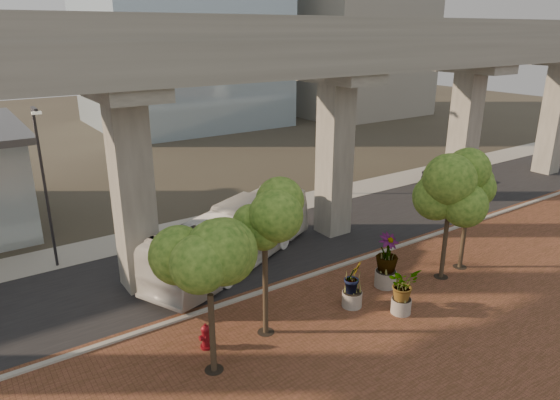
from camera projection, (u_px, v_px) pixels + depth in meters
ground at (268, 269)px, 25.92m from camera, size 160.00×160.00×0.00m
brick_plaza at (378, 345)px, 19.65m from camera, size 70.00×13.00×0.06m
asphalt_road at (248, 255)px, 27.48m from camera, size 90.00×8.00×0.04m
curb_strip at (290, 283)px, 24.33m from camera, size 70.00×0.25×0.16m
far_sidewalk at (204, 224)px, 31.78m from camera, size 90.00×3.00×0.06m
transit_viaduct at (245, 124)px, 25.11m from camera, size 72.00×5.60×12.40m
midrise_block at (355, 28)px, 70.37m from camera, size 18.00×16.00×24.00m
transit_bus at (234, 237)px, 25.83m from camera, size 11.45×7.21×3.17m
parked_car at (445, 172)px, 40.64m from camera, size 4.71×2.30×1.48m
fire_hydrant at (206, 336)px, 19.27m from camera, size 0.53×0.47×1.05m
planter_front at (403, 286)px, 21.41m from camera, size 1.93×1.93×2.13m
planter_right at (387, 255)px, 23.55m from camera, size 2.51×2.51×2.68m
planter_left at (353, 279)px, 21.92m from camera, size 2.00×2.00×2.20m
street_tree_far_west at (209, 268)px, 16.82m from camera, size 3.54×3.54×5.75m
street_tree_near_west at (265, 223)px, 18.86m from camera, size 3.17×3.17×6.27m
street_tree_near_east at (451, 191)px, 23.50m from camera, size 3.81×3.81×6.28m
street_tree_far_east at (470, 189)px, 24.62m from camera, size 3.03×3.03×5.69m
streetlamp_west at (44, 178)px, 24.56m from camera, size 0.41×1.21×8.33m
streetlamp_east at (343, 126)px, 35.86m from camera, size 0.44×1.30×8.94m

